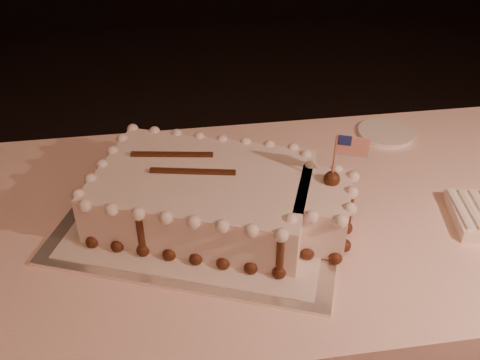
{
  "coord_description": "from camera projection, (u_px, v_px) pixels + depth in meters",
  "views": [
    {
      "loc": [
        -0.2,
        -0.33,
        1.51
      ],
      "look_at": [
        -0.06,
        0.6,
        0.84
      ],
      "focal_mm": 40.0,
      "sensor_mm": 36.0,
      "label": 1
    }
  ],
  "objects": [
    {
      "name": "room_shell",
      "position": [
        463.0,
        6.0,
        0.35
      ],
      "size": [
        6.1,
        8.1,
        2.9
      ],
      "color": "black",
      "rests_on": "ground"
    },
    {
      "name": "cake_board",
      "position": [
        205.0,
        216.0,
        1.19
      ],
      "size": [
        0.72,
        0.64,
        0.01
      ],
      "primitive_type": "cube",
      "rotation": [
        0.0,
        0.0,
        -0.37
      ],
      "color": "white",
      "rests_on": "banquet_table"
    },
    {
      "name": "side_plate",
      "position": [
        386.0,
        133.0,
        1.48
      ],
      "size": [
        0.15,
        0.15,
        0.01
      ],
      "primitive_type": "cylinder",
      "color": "white",
      "rests_on": "banquet_table"
    },
    {
      "name": "doily",
      "position": [
        204.0,
        214.0,
        1.19
      ],
      "size": [
        0.65,
        0.57,
        0.0
      ],
      "primitive_type": "cube",
      "rotation": [
        0.0,
        0.0,
        -0.37
      ],
      "color": "silver",
      "rests_on": "cake_board"
    },
    {
      "name": "sheet_cake",
      "position": [
        218.0,
        196.0,
        1.15
      ],
      "size": [
        0.59,
        0.46,
        0.22
      ],
      "color": "silver",
      "rests_on": "doily"
    },
    {
      "name": "banquet_table",
      "position": [
        261.0,
        320.0,
        1.43
      ],
      "size": [
        2.4,
        0.8,
        0.75
      ],
      "primitive_type": "cube",
      "color": "#FFD1C5",
      "rests_on": "ground"
    }
  ]
}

